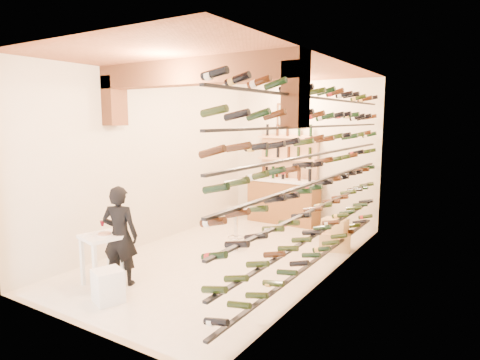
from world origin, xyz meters
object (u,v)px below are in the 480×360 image
(wine_rack, at_px, (316,174))
(crate_lower, at_px, (335,241))
(person, at_px, (120,236))
(chrome_barstool, at_px, (236,225))
(tasting_table, at_px, (102,244))
(back_counter, at_px, (283,200))
(white_stool, at_px, (108,286))

(wine_rack, distance_m, crate_lower, 1.90)
(wine_rack, relative_size, person, 3.98)
(chrome_barstool, xyz_separation_m, crate_lower, (1.55, 0.91, -0.28))
(tasting_table, xyz_separation_m, chrome_barstool, (0.70, 2.42, -0.16))
(back_counter, xyz_separation_m, white_stool, (-0.05, -5.01, -0.32))
(back_counter, distance_m, crate_lower, 2.20)
(white_stool, relative_size, chrome_barstool, 0.56)
(tasting_table, distance_m, chrome_barstool, 2.52)
(white_stool, height_order, chrome_barstool, chrome_barstool)
(wine_rack, height_order, chrome_barstool, wine_rack)
(wine_rack, xyz_separation_m, crate_lower, (-0.13, 1.30, -1.38))
(chrome_barstool, bearing_deg, white_stool, -94.13)
(chrome_barstool, bearing_deg, back_counter, 93.86)
(tasting_table, relative_size, white_stool, 2.08)
(chrome_barstool, distance_m, crate_lower, 1.82)
(back_counter, xyz_separation_m, crate_lower, (1.70, -1.35, -0.37))
(white_stool, relative_size, person, 0.30)
(person, xyz_separation_m, chrome_barstool, (0.51, 2.25, -0.27))
(back_counter, relative_size, white_stool, 3.96)
(white_stool, height_order, crate_lower, white_stool)
(chrome_barstool, bearing_deg, crate_lower, 30.35)
(chrome_barstool, height_order, crate_lower, chrome_barstool)
(tasting_table, xyz_separation_m, crate_lower, (2.25, 3.33, -0.44))
(white_stool, bearing_deg, back_counter, 89.46)
(person, relative_size, chrome_barstool, 1.86)
(wine_rack, distance_m, white_stool, 3.30)
(white_stool, bearing_deg, wine_rack, 51.52)
(wine_rack, bearing_deg, crate_lower, 95.75)
(chrome_barstool, bearing_deg, wine_rack, -13.20)
(back_counter, bearing_deg, chrome_barstool, -86.14)
(tasting_table, distance_m, white_stool, 0.72)
(back_counter, bearing_deg, person, -94.58)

